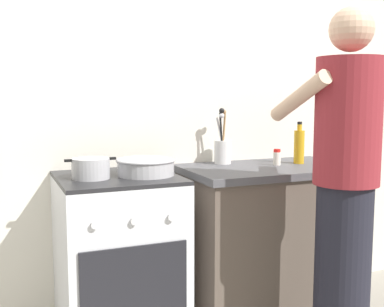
# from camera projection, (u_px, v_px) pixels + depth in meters

# --- Properties ---
(back_wall) EXTENTS (3.20, 0.10, 2.50)m
(back_wall) POSITION_uv_depth(u_px,v_px,m) (191.00, 105.00, 2.95)
(back_wall) COLOR silver
(back_wall) RESTS_ON ground
(countertop) EXTENTS (1.00, 0.60, 0.90)m
(countertop) POSITION_uv_depth(u_px,v_px,m) (268.00, 241.00, 2.86)
(countertop) COLOR brown
(countertop) RESTS_ON ground
(stove_range) EXTENTS (0.60, 0.62, 0.90)m
(stove_range) POSITION_uv_depth(u_px,v_px,m) (119.00, 261.00, 2.51)
(stove_range) COLOR silver
(stove_range) RESTS_ON ground
(pot) EXTENTS (0.25, 0.19, 0.10)m
(pot) POSITION_uv_depth(u_px,v_px,m) (91.00, 168.00, 2.37)
(pot) COLOR #B2B2B7
(pot) RESTS_ON stove_range
(mixing_bowl) EXTENTS (0.31, 0.31, 0.09)m
(mixing_bowl) POSITION_uv_depth(u_px,v_px,m) (146.00, 166.00, 2.47)
(mixing_bowl) COLOR #B7B7BC
(mixing_bowl) RESTS_ON stove_range
(utensil_crock) EXTENTS (0.10, 0.10, 0.34)m
(utensil_crock) POSITION_uv_depth(u_px,v_px,m) (223.00, 149.00, 2.89)
(utensil_crock) COLOR silver
(utensil_crock) RESTS_ON countertop
(spice_bottle) EXTENTS (0.04, 0.04, 0.10)m
(spice_bottle) POSITION_uv_depth(u_px,v_px,m) (277.00, 157.00, 2.83)
(spice_bottle) COLOR silver
(spice_bottle) RESTS_ON countertop
(oil_bottle) EXTENTS (0.06, 0.06, 0.25)m
(oil_bottle) POSITION_uv_depth(u_px,v_px,m) (299.00, 146.00, 2.90)
(oil_bottle) COLOR gold
(oil_bottle) RESTS_ON countertop
(person) EXTENTS (0.41, 0.50, 1.70)m
(person) POSITION_uv_depth(u_px,v_px,m) (344.00, 192.00, 2.24)
(person) COLOR black
(person) RESTS_ON ground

